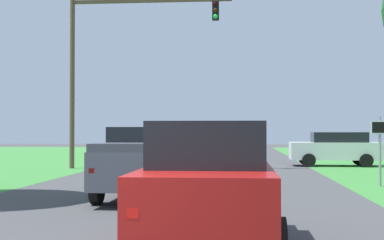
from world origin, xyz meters
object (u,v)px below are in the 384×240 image
at_px(pickup_truck_lead, 147,161).
at_px(crossing_suv_far, 335,148).
at_px(red_suv_near, 210,182).
at_px(traffic_light, 111,51).
at_px(keep_moving_sign, 380,142).

bearing_deg(pickup_truck_lead, crossing_suv_far, 62.46).
bearing_deg(red_suv_near, traffic_light, 108.05).
bearing_deg(pickup_truck_lead, keep_moving_sign, 27.20).
relative_size(red_suv_near, pickup_truck_lead, 0.79).
bearing_deg(keep_moving_sign, traffic_light, 144.68).
distance_m(red_suv_near, crossing_suv_far, 21.44).
distance_m(pickup_truck_lead, traffic_light, 12.86).
relative_size(red_suv_near, traffic_light, 0.51).
distance_m(red_suv_near, pickup_truck_lead, 6.81).
height_order(red_suv_near, traffic_light, traffic_light).
distance_m(pickup_truck_lead, keep_moving_sign, 8.04).
bearing_deg(pickup_truck_lead, red_suv_near, -72.09).
bearing_deg(pickup_truck_lead, traffic_light, 108.13).
bearing_deg(traffic_light, crossing_suv_far, 14.67).
distance_m(pickup_truck_lead, crossing_suv_far, 16.11).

